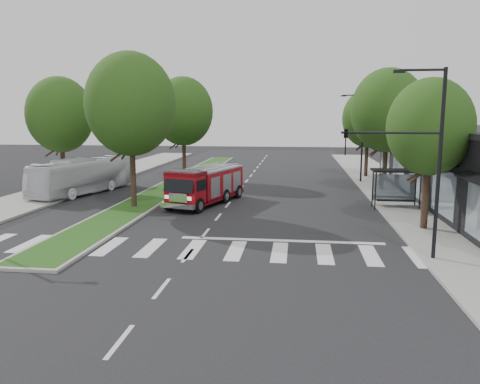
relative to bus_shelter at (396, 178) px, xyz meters
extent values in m
plane|color=black|center=(-11.20, -8.15, -2.04)|extent=(140.00, 140.00, 0.00)
cube|color=gray|center=(1.30, 1.85, -1.96)|extent=(5.00, 80.00, 0.15)
cube|color=gray|center=(-25.70, 1.85, -1.96)|extent=(5.00, 80.00, 0.15)
cube|color=gray|center=(-17.20, 9.85, -1.97)|extent=(3.00, 50.00, 0.14)
cube|color=#204012|center=(-17.20, 9.85, -1.89)|extent=(2.60, 49.50, 0.02)
cube|color=black|center=(5.80, 1.85, 0.46)|extent=(8.00, 30.00, 5.00)
cylinder|color=black|center=(-1.40, -0.75, -0.79)|extent=(0.08, 0.08, 2.50)
cylinder|color=black|center=(1.40, -0.75, -0.79)|extent=(0.08, 0.08, 2.50)
cylinder|color=black|center=(-1.40, 0.45, -0.79)|extent=(0.08, 0.08, 2.50)
cylinder|color=black|center=(1.40, 0.45, -0.79)|extent=(0.08, 0.08, 2.50)
cube|color=black|center=(0.00, -0.15, 0.51)|extent=(3.20, 1.60, 0.12)
cube|color=#8C99A5|center=(0.00, 0.55, -0.74)|extent=(2.80, 0.04, 1.80)
cube|color=black|center=(0.00, -0.15, -1.49)|extent=(2.40, 0.40, 0.08)
cylinder|color=black|center=(0.30, -6.15, -0.17)|extent=(0.36, 0.36, 3.74)
ellipsoid|color=#1C350E|center=(0.30, -6.15, 3.49)|extent=(4.40, 4.40, 5.06)
cylinder|color=black|center=(0.30, 5.85, 0.16)|extent=(0.36, 0.36, 4.40)
ellipsoid|color=#1C350E|center=(0.30, 5.85, 4.46)|extent=(5.60, 5.60, 6.44)
cylinder|color=black|center=(0.30, 15.85, -0.06)|extent=(0.36, 0.36, 3.96)
ellipsoid|color=#1C350E|center=(0.30, 15.85, 3.81)|extent=(5.00, 5.00, 5.75)
cylinder|color=black|center=(-17.20, -2.15, 0.27)|extent=(0.36, 0.36, 4.62)
ellipsoid|color=#1C350E|center=(-17.20, -2.15, 4.79)|extent=(5.80, 5.80, 6.67)
cylinder|color=black|center=(-17.20, 11.85, 0.16)|extent=(0.36, 0.36, 4.40)
ellipsoid|color=#1C350E|center=(-17.20, 11.85, 4.46)|extent=(5.60, 5.60, 6.44)
cylinder|color=black|center=(-25.20, 3.85, 0.05)|extent=(0.36, 0.36, 4.18)
ellipsoid|color=#1C350E|center=(-25.20, 3.85, 4.14)|extent=(5.20, 5.20, 5.98)
cylinder|color=black|center=(-0.70, -11.65, 1.96)|extent=(0.16, 0.16, 8.00)
cylinder|color=black|center=(-1.60, -11.65, 5.86)|extent=(1.80, 0.10, 0.10)
cube|color=black|center=(-2.50, -11.65, 5.81)|extent=(0.45, 0.20, 0.12)
cylinder|color=black|center=(-2.70, -11.65, 3.36)|extent=(4.00, 0.10, 0.10)
imported|color=black|center=(-4.50, -11.65, 2.96)|extent=(0.18, 0.22, 1.10)
cylinder|color=black|center=(-0.70, 11.85, 1.96)|extent=(0.16, 0.16, 8.00)
cylinder|color=black|center=(-1.60, 11.85, 5.86)|extent=(1.80, 0.10, 0.10)
cube|color=black|center=(-2.50, 11.85, 5.81)|extent=(0.45, 0.20, 0.12)
cube|color=#550409|center=(-12.72, 0.03, -1.58)|extent=(4.41, 7.96, 0.23)
cube|color=maroon|center=(-12.50, 0.72, -0.63)|extent=(3.88, 6.23, 1.82)
cube|color=maroon|center=(-13.54, -2.67, -0.63)|extent=(2.65, 2.23, 1.91)
cube|color=#B2B2B7|center=(-12.50, 0.72, 0.32)|extent=(3.88, 6.23, 0.11)
cylinder|color=#B2B2B7|center=(-13.28, 0.96, 0.51)|extent=(1.69, 5.24, 0.09)
cylinder|color=#B2B2B7|center=(-11.72, 0.48, 0.51)|extent=(1.69, 5.24, 0.09)
cube|color=silver|center=(-13.85, -3.66, -1.49)|extent=(2.35, 1.00, 0.32)
cube|color=#8C99A5|center=(-13.54, -2.67, 0.60)|extent=(2.00, 0.89, 0.16)
cylinder|color=black|center=(-14.62, -2.62, -1.54)|extent=(0.60, 1.05, 1.00)
cylinder|color=black|center=(-12.62, -3.23, -1.54)|extent=(0.60, 1.05, 1.00)
cylinder|color=black|center=(-13.50, 1.03, -1.54)|extent=(0.60, 1.05, 1.00)
cylinder|color=black|center=(-11.50, 0.42, -1.54)|extent=(0.60, 1.05, 1.00)
cylinder|color=black|center=(-12.86, 3.11, -1.54)|extent=(0.60, 1.05, 1.00)
cylinder|color=black|center=(-10.86, 2.50, -1.54)|extent=(0.60, 1.05, 1.00)
imported|color=silver|center=(-23.20, 3.20, -0.63)|extent=(4.81, 10.40, 2.82)
camera|label=1|loc=(-6.48, -31.58, 4.05)|focal=35.00mm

